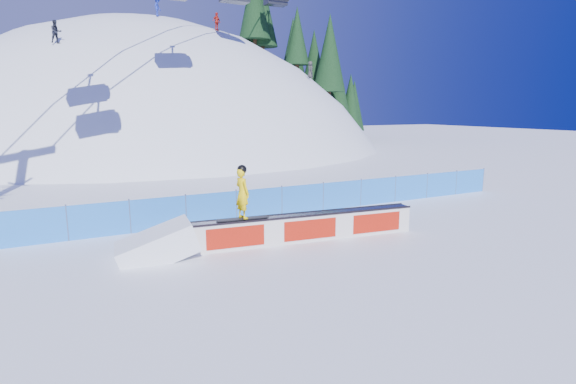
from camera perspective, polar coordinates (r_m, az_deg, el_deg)
ground at (r=15.50m, az=10.05°, el=-6.02°), size 160.00×160.00×0.00m
snow_hill at (r=58.96m, az=-16.62°, el=-12.14°), size 64.00×64.00×64.00m
treeline at (r=61.10m, az=3.71°, el=16.11°), size 17.52×12.09×19.60m
safety_fence at (r=19.01m, az=1.91°, el=-0.88°), size 22.05×0.05×1.30m
rail_box at (r=15.12m, az=2.48°, el=-4.46°), size 7.82×1.40×0.94m
snow_ramp at (r=14.13m, az=-16.20°, el=-7.93°), size 2.56×1.76×1.50m
snowboarder at (r=14.11m, az=-5.82°, el=-0.08°), size 1.68×0.66×1.73m
distant_skiers at (r=44.47m, az=-13.00°, el=19.43°), size 23.32×8.24×7.46m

